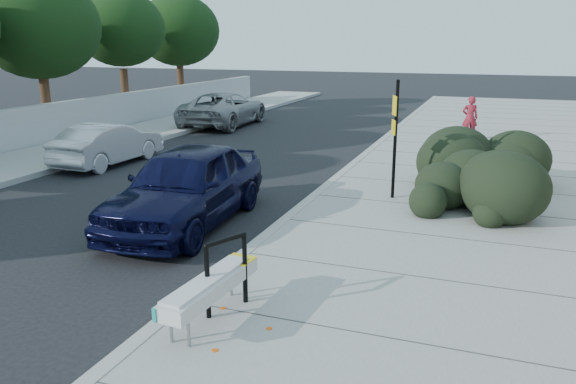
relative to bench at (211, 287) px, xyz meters
The scene contains 16 objects.
ground 2.46m from the bench, 104.52° to the left, with size 120.00×120.00×0.00m, color black.
sidewalk_near 8.87m from the bench, 55.61° to the left, with size 11.20×50.00×0.15m, color gray.
sidewalk_far 12.48m from the bench, 144.11° to the left, with size 3.00×50.00×0.15m, color gray.
curb_near 7.35m from the bench, 94.68° to the left, with size 0.22×50.00×0.17m, color #9E9E99.
curb_far 11.30m from the bench, 139.64° to the left, with size 0.22×50.00×0.17m, color #9E9E99.
tree_far_d 17.67m from the bench, 139.20° to the left, with size 4.60×4.60×6.16m.
tree_far_e 21.22m from the bench, 128.77° to the left, with size 4.00×4.00×5.90m.
tree_far_f 25.27m from the bench, 121.58° to the left, with size 4.40×4.40×6.07m.
bench is the anchor object (origin of this frame).
bike_rack 0.36m from the bench, 76.06° to the left, with size 0.33×0.65×1.02m.
sign_post 6.87m from the bench, 80.25° to the left, with size 0.16×0.29×2.69m.
hedge 8.06m from the bench, 67.43° to the left, with size 2.22×4.44×1.67m, color black.
sedan_navy 4.51m from the bench, 124.13° to the left, with size 1.93×4.80×1.64m, color black.
wagon_silver 11.14m from the bench, 134.02° to the left, with size 1.35×3.87×1.28m, color #B9B9BE.
suv_silver 18.42m from the bench, 116.07° to the left, with size 2.45×5.31×1.47m, color gray.
pedestrian 15.87m from the bench, 81.43° to the left, with size 0.57×0.38×1.58m, color maroon.
Camera 1 is at (3.84, -8.20, 3.66)m, focal length 35.00 mm.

